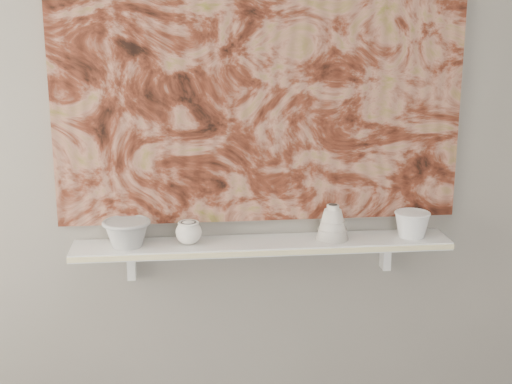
{
  "coord_description": "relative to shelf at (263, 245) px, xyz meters",
  "views": [
    {
      "loc": [
        -0.29,
        -0.99,
        1.77
      ],
      "look_at": [
        -0.03,
        1.49,
        1.12
      ],
      "focal_mm": 50.0,
      "sensor_mm": 36.0,
      "label": 1
    }
  ],
  "objects": [
    {
      "name": "painting",
      "position": [
        0.0,
        0.08,
        0.62
      ],
      "size": [
        1.5,
        0.02,
        1.1
      ],
      "primitive_type": "cube",
      "color": "#5F2617",
      "rests_on": "wall_back"
    },
    {
      "name": "bracket_left",
      "position": [
        -0.49,
        0.06,
        -0.07
      ],
      "size": [
        0.03,
        0.06,
        0.12
      ],
      "primitive_type": "cube",
      "color": "white",
      "rests_on": "wall_back"
    },
    {
      "name": "cup_cream",
      "position": [
        -0.27,
        0.0,
        0.06
      ],
      "size": [
        0.11,
        0.11,
        0.09
      ],
      "primitive_type": null,
      "rotation": [
        0.0,
        0.0,
        -0.11
      ],
      "color": "silver",
      "rests_on": "shelf"
    },
    {
      "name": "house_motif",
      "position": [
        0.45,
        0.07,
        0.32
      ],
      "size": [
        0.09,
        0.0,
        0.08
      ],
      "primitive_type": "cube",
      "color": "black",
      "rests_on": "painting"
    },
    {
      "name": "shelf_stripe",
      "position": [
        0.0,
        -0.09,
        0.0
      ],
      "size": [
        1.4,
        0.01,
        0.02
      ],
      "primitive_type": "cube",
      "color": "beige",
      "rests_on": "shelf"
    },
    {
      "name": "bell_vessel",
      "position": [
        0.26,
        0.0,
        0.08
      ],
      "size": [
        0.15,
        0.15,
        0.13
      ],
      "primitive_type": null,
      "rotation": [
        0.0,
        0.0,
        -0.27
      ],
      "color": "beige",
      "rests_on": "shelf"
    },
    {
      "name": "bowl_grey",
      "position": [
        -0.5,
        0.0,
        0.07
      ],
      "size": [
        0.19,
        0.19,
        0.1
      ],
      "primitive_type": null,
      "rotation": [
        0.0,
        0.0,
        0.09
      ],
      "color": "gray",
      "rests_on": "shelf"
    },
    {
      "name": "bowl_white",
      "position": [
        0.57,
        0.0,
        0.06
      ],
      "size": [
        0.16,
        0.16,
        0.1
      ],
      "primitive_type": null,
      "rotation": [
        0.0,
        0.0,
        -0.18
      ],
      "color": "white",
      "rests_on": "shelf"
    },
    {
      "name": "wall_back",
      "position": [
        0.0,
        0.09,
        0.44
      ],
      "size": [
        3.6,
        0.0,
        3.6
      ],
      "primitive_type": "plane",
      "rotation": [
        1.57,
        0.0,
        0.0
      ],
      "color": "gray",
      "rests_on": "floor"
    },
    {
      "name": "shelf",
      "position": [
        0.0,
        0.0,
        0.0
      ],
      "size": [
        1.4,
        0.18,
        0.03
      ],
      "primitive_type": "cube",
      "color": "white",
      "rests_on": "wall_back"
    },
    {
      "name": "bracket_right",
      "position": [
        0.49,
        0.06,
        -0.07
      ],
      "size": [
        0.03,
        0.06,
        0.12
      ],
      "primitive_type": "cube",
      "color": "white",
      "rests_on": "wall_back"
    }
  ]
}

